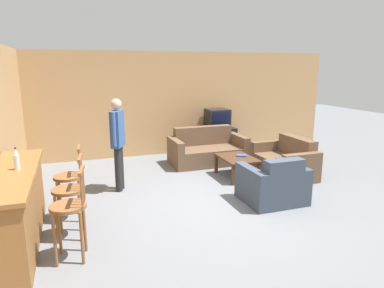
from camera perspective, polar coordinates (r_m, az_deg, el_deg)
name	(u,v)px	position (r m, az deg, el deg)	size (l,w,h in m)	color
ground_plane	(219,203)	(5.84, 4.46, -9.70)	(24.00, 24.00, 0.00)	slate
wall_back	(163,104)	(8.81, -4.79, 6.69)	(9.40, 0.08, 2.60)	tan
wall_left	(3,125)	(6.37, -29.02, 2.76)	(0.08, 8.55, 2.60)	tan
bar_counter	(16,209)	(4.87, -27.26, -9.55)	(0.55, 2.28, 0.99)	brown
bar_chair_near	(70,212)	(4.27, -19.69, -10.64)	(0.47, 0.47, 1.10)	brown
bar_chair_mid	(70,195)	(4.79, -19.71, -8.02)	(0.46, 0.46, 1.10)	brown
bar_chair_far	(70,181)	(5.34, -19.72, -5.87)	(0.44, 0.44, 1.10)	brown
couch_far	(207,151)	(8.06, 2.51, -1.15)	(1.74, 0.91, 0.83)	brown
armchair_near	(273,185)	(5.92, 13.40, -6.70)	(0.97, 0.86, 0.81)	#384251
loveseat_right	(286,162)	(7.42, 15.32, -2.87)	(0.83, 1.36, 0.79)	brown
coffee_table	(237,160)	(7.05, 7.51, -2.68)	(0.64, 0.91, 0.43)	#472D1E
tv_unit	(217,140)	(9.09, 4.18, 0.66)	(0.95, 0.51, 0.65)	black
tv	(217,119)	(8.99, 4.25, 4.24)	(0.57, 0.52, 0.50)	black
bottle	(16,160)	(4.73, -27.21, -2.33)	(0.07, 0.07, 0.28)	silver
book_on_table	(241,155)	(7.12, 8.23, -1.90)	(0.26, 0.24, 0.03)	navy
person_by_window	(118,139)	(6.27, -12.26, 0.82)	(0.30, 0.48, 1.68)	black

